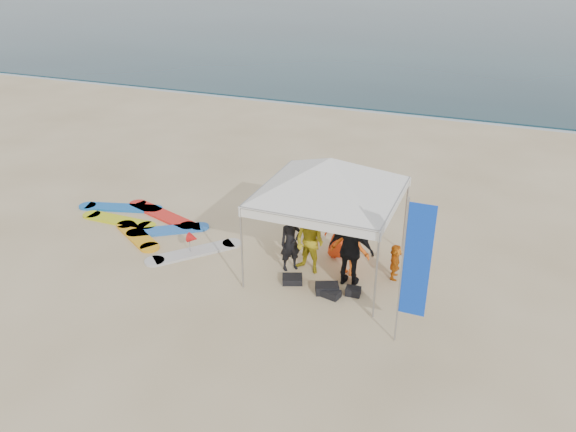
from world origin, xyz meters
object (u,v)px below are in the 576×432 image
(feather_flag, at_px, (415,263))
(person_orange_a, at_px, (350,246))
(person_yellow, at_px, (310,242))
(marker_pennant, at_px, (193,238))
(person_black_a, at_px, (291,242))
(person_orange_b, at_px, (340,228))
(canopy_tent, at_px, (331,158))
(person_black_b, at_px, (351,250))
(person_seated, at_px, (395,262))
(surfboard_spread, at_px, (150,225))

(feather_flag, bearing_deg, person_orange_a, 130.53)
(person_yellow, bearing_deg, marker_pennant, -159.56)
(person_black_a, distance_m, feather_flag, 4.11)
(person_yellow, distance_m, person_orange_b, 1.15)
(person_orange_b, height_order, canopy_tent, canopy_tent)
(person_black_b, xyz_separation_m, person_seated, (0.97, 0.71, -0.51))
(person_orange_a, bearing_deg, person_seated, -162.24)
(person_yellow, distance_m, surfboard_spread, 5.44)
(person_orange_b, height_order, person_seated, person_orange_b)
(person_orange_a, relative_size, feather_flag, 0.48)
(person_yellow, xyz_separation_m, person_orange_a, (0.99, 0.27, -0.03))
(person_black_a, height_order, person_orange_b, person_orange_b)
(person_yellow, height_order, person_orange_b, person_orange_b)
(person_black_a, bearing_deg, person_orange_a, -31.08)
(person_orange_b, bearing_deg, person_black_b, 99.16)
(person_black_b, xyz_separation_m, feather_flag, (1.78, -1.79, 1.01))
(person_black_b, distance_m, surfboard_spread, 6.61)
(person_black_a, xyz_separation_m, marker_pennant, (-2.74, -0.28, -0.29))
(person_orange_b, height_order, feather_flag, feather_flag)
(person_black_b, xyz_separation_m, canopy_tent, (-0.76, 0.52, 2.08))
(person_orange_b, relative_size, surfboard_spread, 0.30)
(canopy_tent, xyz_separation_m, feather_flag, (2.54, -2.31, -1.08))
(feather_flag, bearing_deg, person_black_a, 150.60)
(person_black_a, distance_m, person_orange_a, 1.52)
(person_black_a, relative_size, canopy_tent, 0.34)
(person_orange_a, distance_m, feather_flag, 3.21)
(marker_pennant, height_order, surfboard_spread, marker_pennant)
(person_seated, distance_m, surfboard_spread, 7.48)
(person_yellow, xyz_separation_m, marker_pennant, (-3.23, -0.35, -0.35))
(surfboard_spread, bearing_deg, feather_flag, -17.55)
(person_orange_a, relative_size, person_orange_b, 0.95)
(person_black_b, height_order, person_seated, person_black_b)
(person_orange_b, bearing_deg, person_black_a, 29.83)
(person_orange_b, height_order, surfboard_spread, person_orange_b)
(canopy_tent, height_order, surfboard_spread, canopy_tent)
(person_black_b, distance_m, person_seated, 1.30)
(marker_pennant, bearing_deg, person_seated, 9.00)
(person_black_a, distance_m, person_black_b, 1.66)
(person_seated, relative_size, marker_pennant, 1.48)
(person_black_a, height_order, canopy_tent, canopy_tent)
(canopy_tent, bearing_deg, surfboard_spread, 176.93)
(canopy_tent, height_order, marker_pennant, canopy_tent)
(person_seated, distance_m, feather_flag, 3.03)
(person_seated, bearing_deg, surfboard_spread, 81.76)
(person_orange_a, height_order, marker_pennant, person_orange_a)
(person_orange_b, bearing_deg, feather_flag, 110.27)
(person_seated, bearing_deg, person_orange_a, 93.81)
(person_black_b, bearing_deg, canopy_tent, -30.61)
(person_black_a, xyz_separation_m, canopy_tent, (0.88, 0.38, 2.28))
(person_black_a, distance_m, marker_pennant, 2.77)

